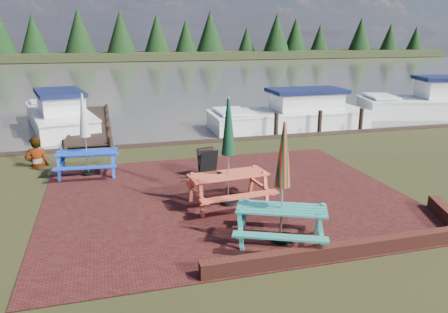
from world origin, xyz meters
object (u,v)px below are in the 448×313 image
at_px(picnic_table_teal, 282,202).
at_px(jetty, 90,124).
at_px(picnic_table_blue, 86,148).
at_px(boat_near, 292,116).
at_px(chalkboard, 207,163).
at_px(picnic_table_red, 228,169).
at_px(boat_jetty, 60,116).
at_px(boat_far, 435,104).
at_px(person, 34,137).

bearing_deg(picnic_table_teal, jetty, 130.82).
bearing_deg(picnic_table_blue, boat_near, 36.23).
bearing_deg(chalkboard, picnic_table_red, -101.46).
distance_m(chalkboard, jetty, 9.25).
height_order(picnic_table_blue, jetty, picnic_table_blue).
distance_m(boat_jetty, boat_far, 18.92).
xyz_separation_m(picnic_table_teal, person, (-5.36, 6.86, 0.10)).
height_order(picnic_table_blue, boat_far, picnic_table_blue).
relative_size(picnic_table_blue, jetty, 0.26).
relative_size(picnic_table_teal, boat_near, 0.33).
relative_size(jetty, boat_jetty, 1.25).
relative_size(picnic_table_blue, boat_far, 0.31).
distance_m(jetty, boat_near, 9.21).
relative_size(picnic_table_blue, boat_near, 0.33).
height_order(picnic_table_teal, boat_jetty, picnic_table_teal).
bearing_deg(boat_jetty, boat_near, -26.70).
height_order(boat_near, person, person).
distance_m(boat_far, person, 19.60).
distance_m(picnic_table_blue, boat_near, 10.41).
distance_m(picnic_table_blue, boat_far, 18.47).
bearing_deg(picnic_table_red, picnic_table_teal, -84.21).
relative_size(picnic_table_teal, jetty, 0.27).
xyz_separation_m(picnic_table_teal, jetty, (-3.86, 12.97, -0.74)).
bearing_deg(boat_near, boat_jetty, 76.07).
height_order(picnic_table_blue, boat_near, picnic_table_blue).
relative_size(picnic_table_teal, boat_jetty, 0.34).
bearing_deg(picnic_table_blue, picnic_table_red, -39.87).
height_order(picnic_table_teal, picnic_table_blue, picnic_table_teal).
bearing_deg(person, picnic_table_red, 131.13).
height_order(chalkboard, boat_far, boat_far).
height_order(picnic_table_red, chalkboard, picnic_table_red).
relative_size(boat_far, person, 4.05).
height_order(chalkboard, person, person).
distance_m(boat_near, boat_far, 8.56).
bearing_deg(picnic_table_red, chalkboard, 84.12).
height_order(chalkboard, jetty, chalkboard).
bearing_deg(picnic_table_teal, boat_far, 64.75).
relative_size(picnic_table_red, boat_near, 0.36).
xyz_separation_m(boat_jetty, person, (-0.18, -6.76, 0.56)).
bearing_deg(chalkboard, boat_far, 15.86).
xyz_separation_m(jetty, boat_jetty, (-1.32, 0.65, 0.29)).
xyz_separation_m(chalkboard, boat_near, (5.56, 6.53, -0.05)).
relative_size(chalkboard, person, 0.44).
height_order(jetty, boat_jetty, boat_jetty).
bearing_deg(chalkboard, picnic_table_blue, 149.43).
height_order(picnic_table_red, jetty, picnic_table_red).
xyz_separation_m(picnic_table_teal, boat_far, (13.64, 11.65, -0.37)).
relative_size(picnic_table_red, jetty, 0.29).
relative_size(picnic_table_red, person, 1.36).
height_order(chalkboard, boat_jetty, boat_jetty).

